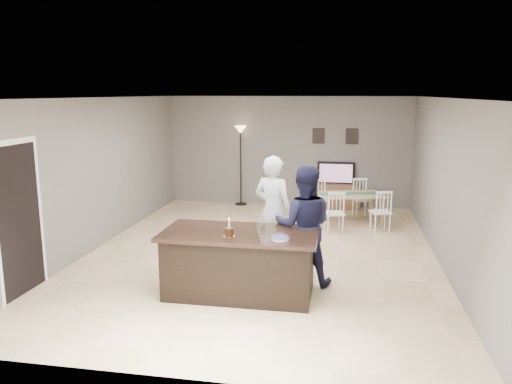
% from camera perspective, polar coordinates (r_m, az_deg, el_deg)
% --- Properties ---
extents(floor, '(8.00, 8.00, 0.00)m').
position_cam_1_polar(floor, '(8.85, 0.59, -7.04)').
color(floor, tan).
rests_on(floor, ground).
extents(room_shell, '(8.00, 8.00, 8.00)m').
position_cam_1_polar(room_shell, '(8.47, 0.61, 3.79)').
color(room_shell, slate).
rests_on(room_shell, floor).
extents(kitchen_island, '(2.15, 1.10, 0.90)m').
position_cam_1_polar(kitchen_island, '(7.03, -1.86, -8.08)').
color(kitchen_island, black).
rests_on(kitchen_island, floor).
extents(tv_console, '(1.20, 0.40, 0.60)m').
position_cam_1_polar(tv_console, '(12.31, 9.04, -0.49)').
color(tv_console, brown).
rests_on(tv_console, floor).
extents(television, '(0.91, 0.12, 0.53)m').
position_cam_1_polar(television, '(12.28, 9.12, 2.15)').
color(television, black).
rests_on(television, tv_console).
extents(tv_screen_glow, '(0.78, 0.00, 0.78)m').
position_cam_1_polar(tv_screen_glow, '(12.20, 9.12, 2.13)').
color(tv_screen_glow, '#EF531A').
rests_on(tv_screen_glow, tv_console).
extents(picture_frames, '(1.10, 0.02, 0.38)m').
position_cam_1_polar(picture_frames, '(12.31, 9.03, 6.34)').
color(picture_frames, black).
rests_on(picture_frames, room_shell).
extents(doorway, '(0.00, 2.10, 2.65)m').
position_cam_1_polar(doorway, '(7.57, -25.49, -1.46)').
color(doorway, black).
rests_on(doorway, floor).
extents(woman, '(0.77, 0.64, 1.81)m').
position_cam_1_polar(woman, '(8.07, 1.97, -2.19)').
color(woman, silver).
rests_on(woman, floor).
extents(man, '(0.88, 0.70, 1.77)m').
position_cam_1_polar(man, '(7.31, 5.48, -3.84)').
color(man, '#161732').
rests_on(man, floor).
extents(birthday_cake, '(0.16, 0.16, 0.25)m').
position_cam_1_polar(birthday_cake, '(6.68, -3.09, -4.58)').
color(birthday_cake, yellow).
rests_on(birthday_cake, kitchen_island).
extents(plate_stack, '(0.24, 0.24, 0.04)m').
position_cam_1_polar(plate_stack, '(6.53, 2.76, -5.32)').
color(plate_stack, white).
rests_on(plate_stack, kitchen_island).
extents(dining_table, '(1.73, 1.90, 0.86)m').
position_cam_1_polar(dining_table, '(10.84, 10.56, -0.79)').
color(dining_table, tan).
rests_on(dining_table, floor).
extents(floor_lamp, '(0.30, 0.30, 1.98)m').
position_cam_1_polar(floor_lamp, '(12.40, -1.78, 5.53)').
color(floor_lamp, black).
rests_on(floor_lamp, floor).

